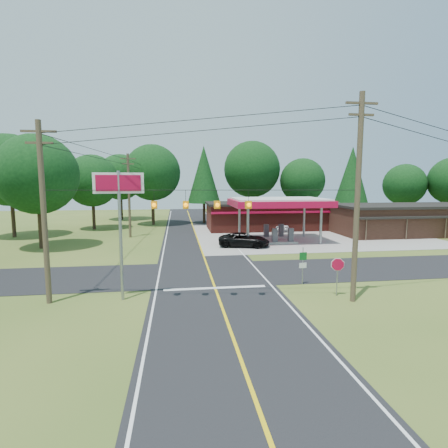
{
  "coord_description": "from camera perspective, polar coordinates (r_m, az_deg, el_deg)",
  "views": [
    {
      "loc": [
        -2.32,
        -25.01,
        6.8
      ],
      "look_at": [
        2.0,
        7.0,
        2.8
      ],
      "focal_mm": 28.0,
      "sensor_mm": 36.0,
      "label": 1
    }
  ],
  "objects": [
    {
      "name": "utility_pole_north",
      "position": [
        60.19,
        -11.71,
        4.96
      ],
      "size": [
        0.3,
        0.3,
        9.5
      ],
      "color": "#473828",
      "rests_on": "ground"
    },
    {
      "name": "treeline_backdrop",
      "position": [
        49.12,
        -4.06,
        7.85
      ],
      "size": [
        70.27,
        51.59,
        13.3
      ],
      "color": "#332316",
      "rests_on": "ground"
    },
    {
      "name": "octagonal_stop_sign",
      "position": [
        21.76,
        18.06,
        -6.8
      ],
      "size": [
        0.79,
        0.26,
        2.32
      ],
      "color": "gray",
      "rests_on": "ground"
    },
    {
      "name": "ground",
      "position": [
        26.02,
        -2.33,
        -8.1
      ],
      "size": [
        120.0,
        120.0,
        0.0
      ],
      "primitive_type": "plane",
      "color": "#3F581F",
      "rests_on": "ground"
    },
    {
      "name": "utility_pole_near_right",
      "position": [
        20.53,
        20.96,
        4.25
      ],
      "size": [
        1.8,
        0.3,
        11.5
      ],
      "color": "#473828",
      "rests_on": "ground"
    },
    {
      "name": "lane_center_yellow",
      "position": [
        26.01,
        -2.33,
        -8.04
      ],
      "size": [
        0.15,
        110.0,
        0.0
      ],
      "primitive_type": "cube",
      "color": "yellow",
      "rests_on": "main_highway"
    },
    {
      "name": "convenience_store",
      "position": [
        49.78,
        6.68,
        1.38
      ],
      "size": [
        16.4,
        7.55,
        3.8
      ],
      "color": "maroon",
      "rests_on": "ground"
    },
    {
      "name": "strip_building",
      "position": [
        51.21,
        28.67,
        0.72
      ],
      "size": [
        20.4,
        8.75,
        3.8
      ],
      "color": "#321B14",
      "rests_on": "ground"
    },
    {
      "name": "gas_canopy",
      "position": [
        39.74,
        8.9,
        3.32
      ],
      "size": [
        10.6,
        7.4,
        4.88
      ],
      "color": "gray",
      "rests_on": "ground"
    },
    {
      "name": "big_stop_sign",
      "position": [
        20.29,
        -16.72,
        3.16
      ],
      "size": [
        2.72,
        0.46,
        7.36
      ],
      "color": "gray",
      "rests_on": "ground"
    },
    {
      "name": "cross_road",
      "position": [
        26.01,
        -2.33,
        -8.06
      ],
      "size": [
        70.0,
        7.0,
        0.02
      ],
      "primitive_type": "cube",
      "color": "black",
      "rests_on": "ground"
    },
    {
      "name": "utility_pole_far_left",
      "position": [
        43.41,
        -15.25,
        4.7
      ],
      "size": [
        1.8,
        0.3,
        10.0
      ],
      "color": "#473828",
      "rests_on": "ground"
    },
    {
      "name": "utility_pole_near_left",
      "position": [
        21.32,
        -27.37,
        1.97
      ],
      "size": [
        1.8,
        0.3,
        10.0
      ],
      "color": "#473828",
      "rests_on": "ground"
    },
    {
      "name": "sedan_car",
      "position": [
        48.56,
        9.53,
        -0.17
      ],
      "size": [
        5.73,
        5.73,
        1.54
      ],
      "primitive_type": "imported",
      "rotation": [
        0.0,
        0.0,
        -0.32
      ],
      "color": "white",
      "rests_on": "ground"
    },
    {
      "name": "route_sign_post",
      "position": [
        23.57,
        12.75,
        -6.13
      ],
      "size": [
        0.51,
        0.12,
        2.48
      ],
      "color": "gray",
      "rests_on": "ground"
    },
    {
      "name": "main_highway",
      "position": [
        26.01,
        -2.33,
        -8.07
      ],
      "size": [
        8.0,
        120.0,
        0.02
      ],
      "primitive_type": "cube",
      "color": "black",
      "rests_on": "ground"
    },
    {
      "name": "overhead_beacons",
      "position": [
        19.06,
        -3.73,
        5.28
      ],
      "size": [
        17.04,
        2.04,
        1.03
      ],
      "color": "black",
      "rests_on": "ground"
    },
    {
      "name": "suv_car",
      "position": [
        36.18,
        3.29,
        -2.61
      ],
      "size": [
        6.41,
        6.41,
        1.46
      ],
      "primitive_type": "imported",
      "rotation": [
        0.0,
        0.0,
        1.31
      ],
      "color": "black",
      "rests_on": "ground"
    }
  ]
}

